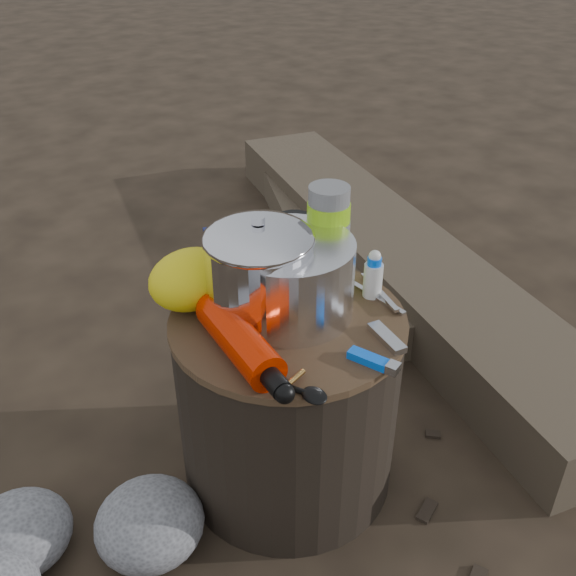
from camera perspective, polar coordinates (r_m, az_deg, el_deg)
ground at (r=1.49m, az=0.00°, el=-15.81°), size 60.00×60.00×0.00m
stump at (r=1.34m, az=0.00°, el=-9.93°), size 0.45×0.45×0.41m
log_main at (r=2.12m, az=8.94°, el=3.07°), size 0.83×1.96×0.16m
log_small at (r=2.28m, az=3.03°, el=4.94°), size 0.81×1.33×0.11m
foil_windscreen at (r=1.19m, az=0.10°, el=0.91°), size 0.24×0.24×0.15m
camping_pot at (r=1.16m, az=-2.55°, el=1.50°), size 0.20×0.20×0.20m
fuel_bottle at (r=1.10m, az=-4.30°, el=-4.69°), size 0.10×0.29×0.07m
thermos at (r=1.26m, az=3.54°, el=4.49°), size 0.08×0.08×0.21m
travel_mug at (r=1.34m, az=0.56°, el=3.98°), size 0.08×0.08×0.11m
stuff_sack at (r=1.23m, az=-8.60°, el=0.77°), size 0.17×0.14×0.11m
food_pouch at (r=1.28m, az=-5.04°, el=2.77°), size 0.10×0.06×0.13m
lighter at (r=1.11m, az=7.17°, el=-6.24°), size 0.05×0.09×0.02m
multitool at (r=1.16m, az=8.77°, el=-4.40°), size 0.04×0.09×0.01m
pot_grabber at (r=1.27m, az=7.93°, el=-0.74°), size 0.06×0.15×0.01m
spork at (r=1.06m, az=-0.99°, el=-8.36°), size 0.09×0.15×0.01m
squeeze_bottle at (r=1.26m, az=7.58°, el=1.05°), size 0.04×0.04×0.09m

